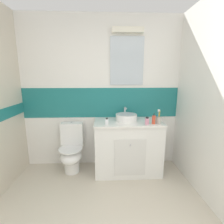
# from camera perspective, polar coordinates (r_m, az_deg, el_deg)

# --- Properties ---
(ground_plane) EXTENTS (3.20, 3.48, 0.04)m
(ground_plane) POSITION_cam_1_polar(r_m,az_deg,el_deg) (2.23, -3.87, -32.19)
(ground_plane) COLOR beige
(wall_back_tiled) EXTENTS (3.20, 0.20, 2.50)m
(wall_back_tiled) POSITION_cam_1_polar(r_m,az_deg,el_deg) (2.86, -3.56, 6.51)
(wall_back_tiled) COLOR white
(wall_back_tiled) RESTS_ON ground_plane
(vanity_cabinet) EXTENTS (1.05, 0.58, 0.85)m
(vanity_cabinet) POSITION_cam_1_polar(r_m,az_deg,el_deg) (2.78, 5.33, -11.58)
(vanity_cabinet) COLOR white
(vanity_cabinet) RESTS_ON ground_plane
(sink_basin) EXTENTS (0.33, 0.38, 0.19)m
(sink_basin) POSITION_cam_1_polar(r_m,az_deg,el_deg) (2.65, 4.89, -1.72)
(sink_basin) COLOR white
(sink_basin) RESTS_ON vanity_cabinet
(toilet) EXTENTS (0.37, 0.50, 0.80)m
(toilet) POSITION_cam_1_polar(r_m,az_deg,el_deg) (2.86, -13.64, -12.37)
(toilet) COLOR white
(toilet) RESTS_ON ground_plane
(toothbrush_cup) EXTENTS (0.08, 0.08, 0.22)m
(toothbrush_cup) POSITION_cam_1_polar(r_m,az_deg,el_deg) (2.56, 15.66, -2.55)
(toothbrush_cup) COLOR #B2ADA3
(toothbrush_cup) RESTS_ON vanity_cabinet
(soap_dispenser) EXTENTS (0.05, 0.05, 0.17)m
(soap_dispenser) POSITION_cam_1_polar(r_m,az_deg,el_deg) (2.52, 14.07, -2.55)
(soap_dispenser) COLOR #D84C33
(soap_dispenser) RESTS_ON vanity_cabinet
(lotion_bottle_short) EXTENTS (0.06, 0.06, 0.11)m
(lotion_bottle_short) POSITION_cam_1_polar(r_m,az_deg,el_deg) (2.49, 11.88, -2.99)
(lotion_bottle_short) COLOR pink
(lotion_bottle_short) RESTS_ON vanity_cabinet
(perfume_flask_small) EXTENTS (0.04, 0.03, 0.10)m
(perfume_flask_small) POSITION_cam_1_polar(r_m,az_deg,el_deg) (2.43, -1.78, -3.16)
(perfume_flask_small) COLOR white
(perfume_flask_small) RESTS_ON vanity_cabinet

